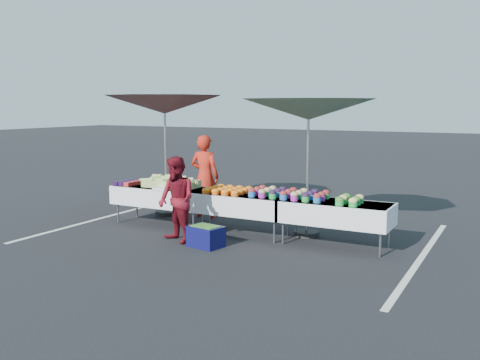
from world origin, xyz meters
The scene contains 17 objects.
ground centered at (0.00, 0.00, 0.00)m, with size 80.00×80.00×0.00m, color black.
stripe_left centered at (-3.20, 0.00, 0.00)m, with size 0.10×5.00×0.00m, color silver.
stripe_right centered at (3.20, 0.00, 0.00)m, with size 0.10×5.00×0.00m, color silver.
table_left centered at (-1.80, 0.00, 0.58)m, with size 1.86×0.81×0.75m.
table_center centered at (0.00, 0.00, 0.58)m, with size 1.86×0.81×0.75m.
table_right centered at (1.80, 0.00, 0.58)m, with size 1.86×0.81×0.75m.
berry_punnets centered at (-2.51, -0.06, 0.79)m, with size 0.40×0.54×0.08m.
corn_pile centered at (-1.55, 0.05, 0.84)m, with size 1.16×0.57×0.26m.
plastic_bags centered at (-1.50, -0.30, 0.78)m, with size 0.30×0.25×0.05m, color white.
carrot_bowls centered at (-0.25, -0.01, 0.80)m, with size 0.75×0.69×0.11m.
potato_cups centered at (0.95, 0.00, 0.83)m, with size 1.34×0.58×0.16m.
bean_baskets centered at (2.06, -0.10, 0.82)m, with size 0.36×0.50×0.15m.
vendor centered at (-1.35, 0.97, 0.87)m, with size 0.63×0.42×1.74m, color red.
customer centered at (-0.68, -1.03, 0.74)m, with size 0.72×0.56×1.48m, color maroon.
umbrella_left centered at (-2.21, 0.79, 2.33)m, with size 2.81×2.81×2.57m.
umbrella_right centered at (1.12, 0.45, 2.25)m, with size 2.54×2.54×2.48m.
storage_bin centered at (-0.09, -1.05, 0.18)m, with size 0.61×0.50×0.36m.
Camera 1 is at (4.49, -8.42, 2.34)m, focal length 40.00 mm.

